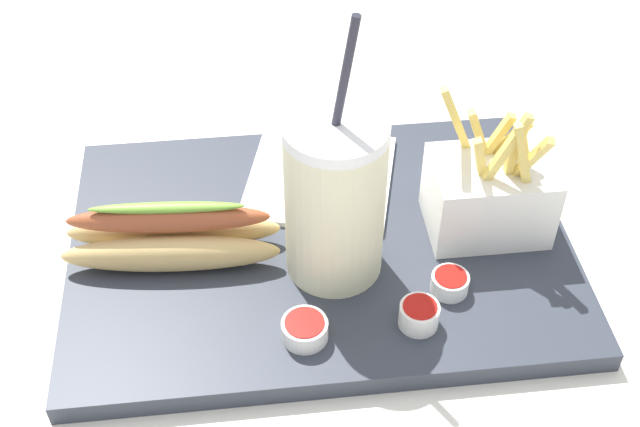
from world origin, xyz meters
TOP-DOWN VIEW (x-y plane):
  - ground_plane at (0.00, 0.00)m, footprint 2.40×2.40m
  - food_tray at (0.00, 0.00)m, footprint 0.45×0.32m
  - soda_cup at (0.01, -0.03)m, footprint 0.08×0.08m
  - fries_basket at (0.15, 0.00)m, footprint 0.11×0.08m
  - hot_dog_1 at (-0.13, -0.01)m, footprint 0.19×0.07m
  - ketchup_cup_1 at (0.07, -0.11)m, footprint 0.03×0.03m
  - ketchup_cup_2 at (0.10, -0.07)m, footprint 0.03×0.03m
  - ketchup_cup_3 at (-0.02, -0.11)m, footprint 0.04×0.04m
  - napkin_stack at (0.01, 0.08)m, footprint 0.17×0.17m

SIDE VIEW (x-z plane):
  - ground_plane at x=0.00m, z-range -0.02..0.00m
  - food_tray at x=0.00m, z-range 0.00..0.02m
  - napkin_stack at x=0.01m, z-range 0.02..0.03m
  - ketchup_cup_2 at x=0.10m, z-range 0.02..0.04m
  - ketchup_cup_3 at x=-0.02m, z-range 0.02..0.04m
  - ketchup_cup_1 at x=0.07m, z-range 0.02..0.04m
  - hot_dog_1 at x=-0.13m, z-range 0.01..0.07m
  - fries_basket at x=0.15m, z-range -0.01..0.13m
  - soda_cup at x=0.01m, z-range -0.03..0.22m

